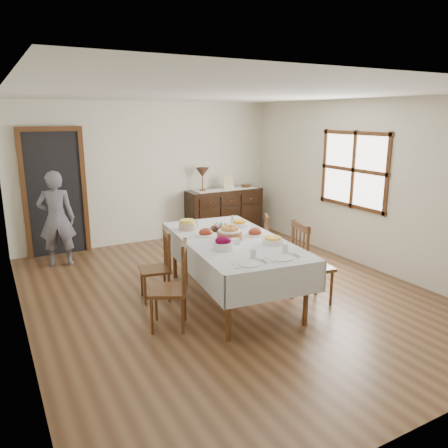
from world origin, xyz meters
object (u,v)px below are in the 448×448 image
chair_left_far (158,265)px  chair_right_far (275,246)px  chair_right_near (309,263)px  chair_left_near (173,285)px  sideboard (224,212)px  table_lamp (202,173)px  dining_table (232,246)px  person (56,216)px

chair_left_far → chair_right_far: size_ratio=0.97×
chair_left_far → chair_right_near: size_ratio=0.86×
chair_left_near → chair_right_far: size_ratio=1.07×
chair_right_far → sideboard: size_ratio=0.62×
chair_right_near → table_lamp: (0.20, 3.47, 0.73)m
chair_left_near → chair_left_far: bearing=-161.6°
chair_left_far → sideboard: (2.31, 2.43, -0.00)m
chair_left_far → chair_left_near: bearing=1.2°
chair_left_near → chair_left_far: (0.14, 0.84, -0.05)m
chair_left_near → chair_right_near: bearing=111.6°
chair_right_far → table_lamp: size_ratio=2.04×
dining_table → person: size_ratio=1.53×
chair_left_near → chair_right_near: 1.79m
person → table_lamp: person is taller
dining_table → chair_right_near: 1.00m
chair_right_near → sideboard: size_ratio=0.69×
chair_left_near → table_lamp: (1.98, 3.28, 0.76)m
sideboard → person: (-3.24, -0.40, 0.36)m
chair_right_far → table_lamp: bearing=28.0°
chair_right_far → dining_table: bearing=141.7°
chair_left_far → chair_right_near: (1.64, -1.03, 0.07)m
chair_right_far → person: size_ratio=0.57×
sideboard → table_lamp: table_lamp is taller
chair_left_near → chair_left_far: size_ratio=1.10×
chair_left_far → chair_right_near: chair_right_near is taller
chair_right_near → person: 4.00m
chair_right_near → table_lamp: size_ratio=2.30×
chair_left_near → chair_left_far: chair_left_near is taller
table_lamp → person: bearing=-171.5°
sideboard → chair_left_far: bearing=-133.6°
person → dining_table: bearing=139.7°
chair_right_near → sideboard: 3.52m
chair_left_far → table_lamp: size_ratio=1.98×
person → table_lamp: (2.77, 0.41, 0.45)m
dining_table → table_lamp: bearing=77.3°
dining_table → sideboard: 3.26m
chair_right_far → table_lamp: (0.05, 2.51, 0.79)m
chair_right_far → chair_right_near: bearing=-159.9°
dining_table → chair_right_far: chair_right_far is taller
table_lamp → chair_right_far: bearing=-91.1°
person → table_lamp: 2.84m
chair_right_near → table_lamp: 3.55m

